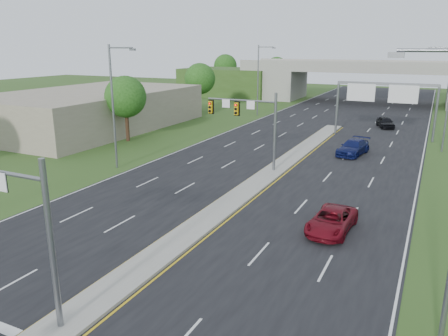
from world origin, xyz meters
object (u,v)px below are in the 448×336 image
(signal_mast_near, at_px, (4,209))
(overpass, at_px, (369,84))
(car_far_c, at_px, (385,122))
(sign_gantry, at_px, (384,95))
(signal_mast_far, at_px, (251,118))
(car_far_a, at_px, (332,220))
(car_far_b, at_px, (353,147))

(signal_mast_near, xyz_separation_m, overpass, (2.26, 80.07, -1.17))
(overpass, distance_m, car_far_c, 28.44)
(signal_mast_near, distance_m, sign_gantry, 45.88)
(signal_mast_far, bearing_deg, car_far_c, 72.50)
(signal_mast_far, xyz_separation_m, car_far_a, (9.79, -10.72, -4.03))
(overpass, bearing_deg, signal_mast_near, -91.62)
(overpass, bearing_deg, sign_gantry, -79.21)
(overpass, bearing_deg, signal_mast_far, -92.35)
(overpass, relative_size, car_far_a, 16.38)
(sign_gantry, distance_m, overpass, 35.75)
(sign_gantry, bearing_deg, car_far_c, 92.07)
(car_far_c, bearing_deg, car_far_b, -114.72)
(signal_mast_far, bearing_deg, car_far_a, -47.60)
(signal_mast_near, bearing_deg, car_far_b, 77.82)
(overpass, distance_m, car_far_b, 45.82)
(signal_mast_near, xyz_separation_m, car_far_a, (9.79, 14.28, -4.03))
(signal_mast_far, height_order, sign_gantry, signal_mast_far)
(signal_mast_far, relative_size, overpass, 0.09)
(signal_mast_near, height_order, sign_gantry, signal_mast_near)
(car_far_b, bearing_deg, sign_gantry, 91.51)
(sign_gantry, xyz_separation_m, car_far_a, (0.84, -30.72, -4.54))
(sign_gantry, relative_size, car_far_a, 2.37)
(sign_gantry, bearing_deg, car_far_b, -98.08)
(car_far_b, relative_size, car_far_c, 1.21)
(signal_mast_far, relative_size, car_far_b, 1.32)
(overpass, relative_size, car_far_b, 15.10)
(signal_mast_far, xyz_separation_m, car_far_b, (7.48, 9.64, -3.94))
(sign_gantry, distance_m, car_far_a, 31.06)
(signal_mast_far, height_order, car_far_a, signal_mast_far)
(signal_mast_near, relative_size, car_far_c, 1.60)
(signal_mast_far, distance_m, car_far_b, 12.82)
(signal_mast_near, bearing_deg, sign_gantry, 78.75)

